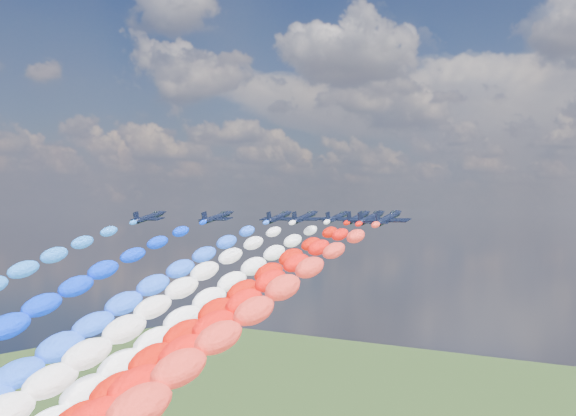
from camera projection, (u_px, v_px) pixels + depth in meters
The scene contains 15 objects.
jet_0 at pixel (149, 217), 163.49m from camera, with size 8.43×11.31×2.49m, color black, non-canonical shape.
jet_1 at pixel (217, 217), 162.94m from camera, with size 8.43×11.31×2.49m, color black, non-canonical shape.
trail_1 at pixel (24, 330), 122.38m from camera, with size 5.94×95.51×41.28m, color #042EE7, non-canonical shape.
jet_2 at pixel (279, 217), 165.38m from camera, with size 8.43×11.31×2.49m, color black, non-canonical shape.
trail_2 at pixel (110, 328), 124.82m from camera, with size 5.94×95.51×41.28m, color blue, non-canonical shape.
jet_3 at pixel (305, 217), 160.10m from camera, with size 8.43×11.31×2.49m, color black, non-canonical shape.
trail_3 at pixel (137, 333), 119.54m from camera, with size 5.94×95.51×41.28m, color white, non-canonical shape.
jet_4 at pixel (337, 217), 171.89m from camera, with size 8.43×11.31×2.49m, color black, non-canonical shape.
trail_4 at pixel (195, 322), 131.33m from camera, with size 5.94×95.51×41.28m, color white, non-canonical shape.
jet_5 at pixel (358, 217), 156.02m from camera, with size 8.43×11.31×2.49m, color black, non-canonical shape.
trail_5 at pixel (203, 337), 115.46m from camera, with size 5.94×95.51×41.28m, color red, non-canonical shape.
jet_6 at pixel (371, 218), 140.64m from camera, with size 8.43×11.31×2.49m, color black, non-canonical shape.
trail_6 at pixel (197, 356), 100.09m from camera, with size 5.94×95.51×41.28m, color red, non-canonical shape.
jet_7 at pixel (388, 218), 130.46m from camera, with size 8.43×11.31×2.49m, color black, non-canonical shape.
trail_7 at pixel (203, 372), 89.90m from camera, with size 5.94×95.51×41.28m, color #FA3428, non-canonical shape.
Camera 1 is at (88.72, -121.83, 104.90)m, focal length 45.49 mm.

